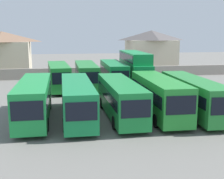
{
  "coord_description": "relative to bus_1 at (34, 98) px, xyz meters",
  "views": [
    {
      "loc": [
        -5.24,
        -25.73,
        7.43
      ],
      "look_at": [
        0.0,
        3.0,
        1.97
      ],
      "focal_mm": 47.92,
      "sensor_mm": 36.0,
      "label": 1
    }
  ],
  "objects": [
    {
      "name": "ground",
      "position": [
        7.35,
        17.62,
        -1.95
      ],
      "size": [
        140.0,
        140.0,
        0.0
      ],
      "primitive_type": "plane",
      "color": "slate"
    },
    {
      "name": "bus_5",
      "position": [
        14.4,
        -0.67,
        -0.04
      ],
      "size": [
        3.06,
        12.1,
        3.33
      ],
      "rotation": [
        0.0,
        0.0,
        -1.62
      ],
      "color": "#227E31",
      "rests_on": "ground"
    },
    {
      "name": "bus_2",
      "position": [
        3.68,
        -0.26,
        -0.06
      ],
      "size": [
        2.7,
        11.97,
        3.3
      ],
      "rotation": [
        0.0,
        0.0,
        -1.58
      ],
      "color": "#147E3E",
      "rests_on": "ground"
    },
    {
      "name": "bus_3",
      "position": [
        7.51,
        -0.49,
        -0.07
      ],
      "size": [
        2.62,
        11.36,
        3.27
      ],
      "rotation": [
        0.0,
        0.0,
        -1.58
      ],
      "color": "#187E35",
      "rests_on": "ground"
    },
    {
      "name": "bus_7",
      "position": [
        5.9,
        14.32,
        0.01
      ],
      "size": [
        2.74,
        10.91,
        3.43
      ],
      "rotation": [
        0.0,
        0.0,
        -1.59
      ],
      "color": "#1E7A2F",
      "rests_on": "ground"
    },
    {
      "name": "bus_6",
      "position": [
        2.18,
        14.03,
        0.02
      ],
      "size": [
        3.01,
        10.31,
        3.45
      ],
      "rotation": [
        0.0,
        0.0,
        -1.51
      ],
      "color": "#1D802E",
      "rests_on": "ground"
    },
    {
      "name": "house_terrace_left",
      "position": [
        -7.8,
        31.99,
        2.06
      ],
      "size": [
        10.22,
        6.43,
        7.86
      ],
      "color": "beige",
      "rests_on": "ground"
    },
    {
      "name": "bus_1",
      "position": [
        0.0,
        0.0,
        0.0
      ],
      "size": [
        2.68,
        11.34,
        3.41
      ],
      "rotation": [
        0.0,
        0.0,
        -1.58
      ],
      "color": "#1A8E3D",
      "rests_on": "ground"
    },
    {
      "name": "depot_boundary_wall",
      "position": [
        7.35,
        24.26,
        -1.05
      ],
      "size": [
        56.0,
        0.5,
        1.8
      ],
      "primitive_type": "cube",
      "color": "gray",
      "rests_on": "ground"
    },
    {
      "name": "bus_9",
      "position": [
        12.8,
        14.72,
        0.82
      ],
      "size": [
        3.13,
        11.59,
        4.9
      ],
      "rotation": [
        0.0,
        0.0,
        -1.62
      ],
      "color": "#128840",
      "rests_on": "ground"
    },
    {
      "name": "house_terrace_centre",
      "position": [
        21.12,
        33.29,
        2.18
      ],
      "size": [
        10.06,
        7.01,
        8.1
      ],
      "color": "beige",
      "rests_on": "ground"
    },
    {
      "name": "bus_4",
      "position": [
        11.05,
        -0.65,
        0.04
      ],
      "size": [
        2.95,
        11.17,
        3.49
      ],
      "rotation": [
        0.0,
        0.0,
        -1.6
      ],
      "color": "#22882F",
      "rests_on": "ground"
    },
    {
      "name": "bus_8",
      "position": [
        9.63,
        14.01,
        0.07
      ],
      "size": [
        2.78,
        10.67,
        3.55
      ],
      "rotation": [
        0.0,
        0.0,
        -1.6
      ],
      "color": "#107B36",
      "rests_on": "ground"
    }
  ]
}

